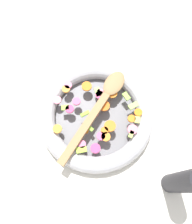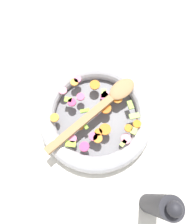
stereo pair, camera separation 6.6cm
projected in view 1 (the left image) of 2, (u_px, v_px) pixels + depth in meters
name	position (u px, v px, depth m)	size (l,w,h in m)	color
ground_plane	(96.00, 117.00, 0.70)	(4.00, 4.00, 0.00)	silver
skillet	(96.00, 115.00, 0.68)	(0.36, 0.36, 0.05)	slate
chopped_vegetables	(97.00, 113.00, 0.65)	(0.28, 0.23, 0.01)	orange
wooden_spoon	(99.00, 105.00, 0.65)	(0.15, 0.33, 0.01)	#A87F51
pepper_mill	(184.00, 182.00, 0.53)	(0.05, 0.05, 0.24)	#232328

